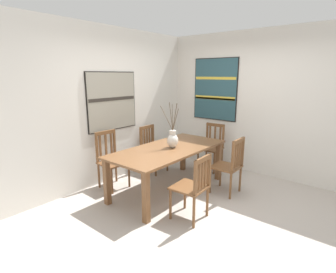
{
  "coord_description": "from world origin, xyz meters",
  "views": [
    {
      "loc": [
        -3.07,
        -1.92,
        1.89
      ],
      "look_at": [
        0.14,
        0.72,
        0.91
      ],
      "focal_mm": 28.12,
      "sensor_mm": 36.0,
      "label": 1
    }
  ],
  "objects_px": {
    "chair_3": "(152,148)",
    "painting_on_back_wall": "(112,101)",
    "chair_4": "(230,165)",
    "dining_table": "(169,153)",
    "chair_0": "(111,159)",
    "chair_2": "(193,186)",
    "chair_1": "(212,146)",
    "centerpiece_vase": "(173,140)",
    "painting_on_side_wall": "(215,89)"
  },
  "relations": [
    {
      "from": "chair_0",
      "to": "chair_2",
      "type": "relative_size",
      "value": 1.08
    },
    {
      "from": "chair_4",
      "to": "painting_on_back_wall",
      "type": "distance_m",
      "value": 2.29
    },
    {
      "from": "centerpiece_vase",
      "to": "painting_on_back_wall",
      "type": "xyz_separation_m",
      "value": [
        -0.26,
        1.16,
        0.56
      ]
    },
    {
      "from": "chair_0",
      "to": "chair_4",
      "type": "relative_size",
      "value": 1.04
    },
    {
      "from": "chair_0",
      "to": "painting_on_back_wall",
      "type": "height_order",
      "value": "painting_on_back_wall"
    },
    {
      "from": "chair_1",
      "to": "chair_3",
      "type": "distance_m",
      "value": 1.21
    },
    {
      "from": "centerpiece_vase",
      "to": "painting_on_side_wall",
      "type": "distance_m",
      "value": 1.8
    },
    {
      "from": "centerpiece_vase",
      "to": "chair_4",
      "type": "bearing_deg",
      "value": -58.66
    },
    {
      "from": "dining_table",
      "to": "chair_3",
      "type": "distance_m",
      "value": 0.99
    },
    {
      "from": "chair_3",
      "to": "chair_4",
      "type": "xyz_separation_m",
      "value": [
        0.03,
        -1.66,
        0.01
      ]
    },
    {
      "from": "centerpiece_vase",
      "to": "painting_on_side_wall",
      "type": "relative_size",
      "value": 0.59
    },
    {
      "from": "dining_table",
      "to": "chair_2",
      "type": "height_order",
      "value": "chair_2"
    },
    {
      "from": "chair_1",
      "to": "chair_4",
      "type": "bearing_deg",
      "value": -135.77
    },
    {
      "from": "painting_on_side_wall",
      "to": "chair_4",
      "type": "bearing_deg",
      "value": -140.16
    },
    {
      "from": "centerpiece_vase",
      "to": "chair_3",
      "type": "distance_m",
      "value": 1.06
    },
    {
      "from": "painting_on_back_wall",
      "to": "chair_3",
      "type": "bearing_deg",
      "value": -22.21
    },
    {
      "from": "dining_table",
      "to": "chair_1",
      "type": "xyz_separation_m",
      "value": [
        1.37,
        -0.01,
        -0.17
      ]
    },
    {
      "from": "dining_table",
      "to": "painting_on_back_wall",
      "type": "distance_m",
      "value": 1.39
    },
    {
      "from": "painting_on_side_wall",
      "to": "dining_table",
      "type": "bearing_deg",
      "value": -175.05
    },
    {
      "from": "centerpiece_vase",
      "to": "chair_1",
      "type": "xyz_separation_m",
      "value": [
        1.31,
        0.03,
        -0.4
      ]
    },
    {
      "from": "chair_1",
      "to": "chair_3",
      "type": "bearing_deg",
      "value": 135.56
    },
    {
      "from": "chair_1",
      "to": "chair_0",
      "type": "bearing_deg",
      "value": 154.92
    },
    {
      "from": "centerpiece_vase",
      "to": "chair_2",
      "type": "distance_m",
      "value": 1.03
    },
    {
      "from": "chair_0",
      "to": "chair_2",
      "type": "distance_m",
      "value": 1.68
    },
    {
      "from": "dining_table",
      "to": "chair_1",
      "type": "height_order",
      "value": "chair_1"
    },
    {
      "from": "chair_2",
      "to": "painting_on_side_wall",
      "type": "bearing_deg",
      "value": 23.82
    },
    {
      "from": "centerpiece_vase",
      "to": "chair_0",
      "type": "xyz_separation_m",
      "value": [
        -0.55,
        0.9,
        -0.38
      ]
    },
    {
      "from": "painting_on_back_wall",
      "to": "centerpiece_vase",
      "type": "bearing_deg",
      "value": -77.55
    },
    {
      "from": "painting_on_back_wall",
      "to": "chair_2",
      "type": "bearing_deg",
      "value": -98.41
    },
    {
      "from": "chair_2",
      "to": "painting_on_back_wall",
      "type": "xyz_separation_m",
      "value": [
        0.29,
        1.94,
        0.96
      ]
    },
    {
      "from": "chair_1",
      "to": "painting_on_side_wall",
      "type": "distance_m",
      "value": 1.18
    },
    {
      "from": "chair_2",
      "to": "chair_3",
      "type": "height_order",
      "value": "chair_3"
    },
    {
      "from": "chair_0",
      "to": "chair_1",
      "type": "bearing_deg",
      "value": -25.08
    },
    {
      "from": "chair_0",
      "to": "painting_on_back_wall",
      "type": "bearing_deg",
      "value": 42.12
    },
    {
      "from": "chair_4",
      "to": "painting_on_back_wall",
      "type": "xyz_separation_m",
      "value": [
        -0.74,
        1.95,
        0.95
      ]
    },
    {
      "from": "chair_3",
      "to": "painting_on_back_wall",
      "type": "height_order",
      "value": "painting_on_back_wall"
    },
    {
      "from": "chair_2",
      "to": "chair_4",
      "type": "distance_m",
      "value": 1.02
    },
    {
      "from": "chair_3",
      "to": "chair_4",
      "type": "height_order",
      "value": "chair_4"
    },
    {
      "from": "dining_table",
      "to": "chair_0",
      "type": "bearing_deg",
      "value": 119.81
    },
    {
      "from": "chair_0",
      "to": "chair_4",
      "type": "height_order",
      "value": "chair_0"
    },
    {
      "from": "centerpiece_vase",
      "to": "painting_on_side_wall",
      "type": "height_order",
      "value": "painting_on_side_wall"
    },
    {
      "from": "chair_1",
      "to": "chair_2",
      "type": "height_order",
      "value": "chair_1"
    },
    {
      "from": "chair_2",
      "to": "chair_3",
      "type": "distance_m",
      "value": 1.93
    },
    {
      "from": "chair_3",
      "to": "painting_on_back_wall",
      "type": "bearing_deg",
      "value": 157.79
    },
    {
      "from": "chair_1",
      "to": "chair_3",
      "type": "xyz_separation_m",
      "value": [
        -0.86,
        0.85,
        0.01
      ]
    },
    {
      "from": "chair_2",
      "to": "centerpiece_vase",
      "type": "bearing_deg",
      "value": 55.12
    },
    {
      "from": "chair_4",
      "to": "chair_2",
      "type": "bearing_deg",
      "value": 179.64
    },
    {
      "from": "centerpiece_vase",
      "to": "chair_4",
      "type": "distance_m",
      "value": 1.0
    },
    {
      "from": "painting_on_side_wall",
      "to": "chair_3",
      "type": "bearing_deg",
      "value": 150.06
    },
    {
      "from": "chair_4",
      "to": "dining_table",
      "type": "bearing_deg",
      "value": 123.0
    }
  ]
}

